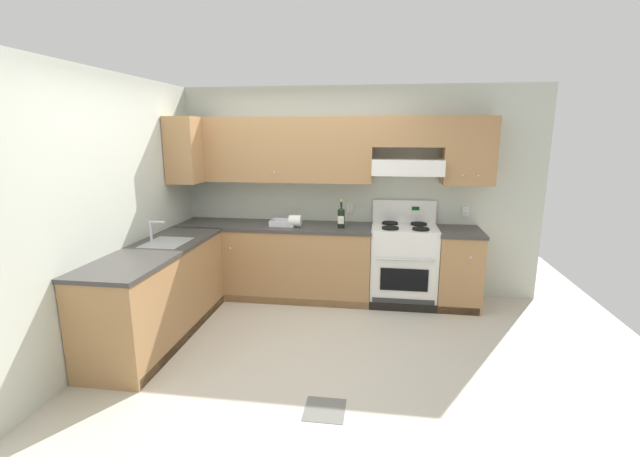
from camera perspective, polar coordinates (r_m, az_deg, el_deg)
ground_plane at (r=4.33m, az=-4.95°, el=-14.96°), size 7.04×7.04×0.00m
floor_accent_tile at (r=3.45m, az=0.63°, el=-22.85°), size 0.30×0.30×0.01m
wall_back at (r=5.32m, az=2.65°, el=6.93°), size 4.68×0.57×2.55m
wall_left at (r=4.73m, az=-23.77°, el=3.46°), size 0.47×4.00×2.55m
counter_back_run at (r=5.29m, az=-1.91°, el=-4.46°), size 3.60×0.65×0.91m
counter_left_run at (r=4.58m, az=-20.56°, el=-7.93°), size 0.63×1.91×1.13m
stove at (r=5.23m, az=10.95°, el=-4.59°), size 0.76×0.62×1.20m
wine_bottle at (r=5.03m, az=2.82°, el=1.55°), size 0.08×0.09×0.33m
bowl at (r=5.20m, az=-4.91°, el=0.68°), size 0.29×0.23×0.07m
paper_towel_roll at (r=5.10m, az=-3.30°, el=1.02°), size 0.14×0.14×0.14m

